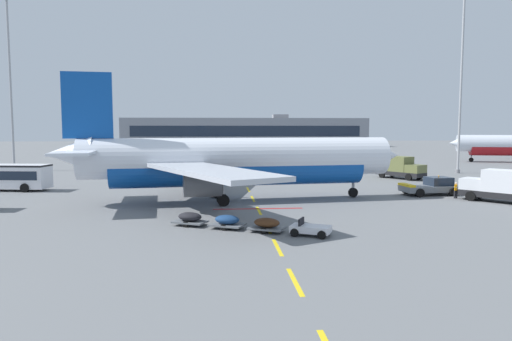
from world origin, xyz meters
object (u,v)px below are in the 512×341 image
at_px(pushback_tug, 431,186).
at_px(fuel_service_truck, 502,185).
at_px(catering_truck, 399,167).
at_px(apron_light_mast_near, 9,64).
at_px(airliner_foreground, 234,161).
at_px(baggage_train, 247,223).
at_px(ground_crew_worker, 456,189).
at_px(apron_light_mast_far, 462,56).

bearing_deg(pushback_tug, fuel_service_truck, -51.02).
xyz_separation_m(catering_truck, apron_light_mast_near, (-59.88, 17.64, 16.08)).
height_order(airliner_foreground, baggage_train, airliner_foreground).
bearing_deg(ground_crew_worker, apron_light_mast_near, 148.17).
relative_size(catering_truck, apron_light_mast_far, 0.24).
height_order(airliner_foreground, catering_truck, airliner_foreground).
distance_m(fuel_service_truck, ground_crew_worker, 4.30).
xyz_separation_m(catering_truck, baggage_train, (-23.67, -31.74, -1.11)).
height_order(pushback_tug, catering_truck, catering_truck).
bearing_deg(ground_crew_worker, catering_truck, 85.43).
relative_size(fuel_service_truck, baggage_train, 0.62).
bearing_deg(catering_truck, apron_light_mast_far, 29.29).
bearing_deg(fuel_service_truck, catering_truck, 94.30).
relative_size(airliner_foreground, catering_truck, 4.83).
distance_m(fuel_service_truck, baggage_train, 27.31).
distance_m(airliner_foreground, apron_light_mast_far, 46.82).
xyz_separation_m(airliner_foreground, catering_truck, (24.11, 18.50, -2.30)).
bearing_deg(apron_light_mast_near, catering_truck, -16.41).
xyz_separation_m(catering_truck, ground_crew_worker, (-1.49, -18.61, -0.71)).
bearing_deg(airliner_foreground, apron_light_mast_far, 34.88).
relative_size(catering_truck, ground_crew_worker, 4.38).
xyz_separation_m(ground_crew_worker, apron_light_mast_far, (13.91, 25.58, 17.44)).
bearing_deg(baggage_train, catering_truck, 53.29).
height_order(pushback_tug, ground_crew_worker, pushback_tug).
relative_size(baggage_train, apron_light_mast_far, 0.37).
height_order(fuel_service_truck, baggage_train, fuel_service_truck).
relative_size(fuel_service_truck, apron_light_mast_far, 0.23).
bearing_deg(apron_light_mast_near, fuel_service_truck, -32.47).
height_order(baggage_train, ground_crew_worker, ground_crew_worker).
relative_size(pushback_tug, ground_crew_worker, 3.81).
height_order(apron_light_mast_near, apron_light_mast_far, apron_light_mast_far).
height_order(catering_truck, baggage_train, catering_truck).
xyz_separation_m(catering_truck, apron_light_mast_far, (12.43, 6.97, 16.73)).
bearing_deg(catering_truck, baggage_train, -126.71).
xyz_separation_m(pushback_tug, apron_light_mast_far, (15.27, 22.96, 17.47)).
bearing_deg(fuel_service_truck, ground_crew_worker, 137.02).
distance_m(pushback_tug, fuel_service_truck, 7.12).
bearing_deg(apron_light_mast_far, apron_light_mast_near, 171.61).
xyz_separation_m(pushback_tug, catering_truck, (2.84, 15.99, 0.74)).
relative_size(catering_truck, baggage_train, 0.65).
distance_m(baggage_train, apron_light_mast_far, 55.86).
bearing_deg(apron_light_mast_far, ground_crew_worker, -118.55).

